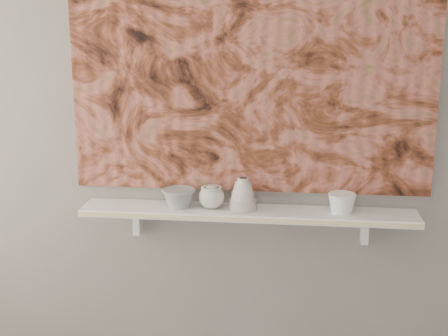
# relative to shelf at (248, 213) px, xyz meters

# --- Properties ---
(wall_back) EXTENTS (3.60, 0.00, 3.60)m
(wall_back) POSITION_rel_shelf_xyz_m (0.00, 0.09, 0.44)
(wall_back) COLOR slate
(wall_back) RESTS_ON floor
(shelf) EXTENTS (1.40, 0.18, 0.03)m
(shelf) POSITION_rel_shelf_xyz_m (0.00, 0.00, 0.00)
(shelf) COLOR white
(shelf) RESTS_ON wall_back
(shelf_stripe) EXTENTS (1.40, 0.01, 0.02)m
(shelf_stripe) POSITION_rel_shelf_xyz_m (0.00, -0.09, 0.00)
(shelf_stripe) COLOR beige
(shelf_stripe) RESTS_ON shelf
(bracket_left) EXTENTS (0.03, 0.06, 0.12)m
(bracket_left) POSITION_rel_shelf_xyz_m (-0.49, 0.06, -0.07)
(bracket_left) COLOR white
(bracket_left) RESTS_ON wall_back
(bracket_right) EXTENTS (0.03, 0.06, 0.12)m
(bracket_right) POSITION_rel_shelf_xyz_m (0.49, 0.06, -0.07)
(bracket_right) COLOR white
(bracket_right) RESTS_ON wall_back
(painting) EXTENTS (1.50, 0.02, 1.10)m
(painting) POSITION_rel_shelf_xyz_m (0.00, 0.08, 0.62)
(painting) COLOR brown
(painting) RESTS_ON wall_back
(house_motif) EXTENTS (0.09, 0.00, 0.08)m
(house_motif) POSITION_rel_shelf_xyz_m (0.45, 0.07, 0.32)
(house_motif) COLOR black
(house_motif) RESTS_ON painting
(bowl_grey) EXTENTS (0.18, 0.18, 0.08)m
(bowl_grey) POSITION_rel_shelf_xyz_m (-0.29, 0.00, 0.06)
(bowl_grey) COLOR gray
(bowl_grey) RESTS_ON shelf
(cup_cream) EXTENTS (0.13, 0.13, 0.10)m
(cup_cream) POSITION_rel_shelf_xyz_m (-0.15, 0.00, 0.06)
(cup_cream) COLOR beige
(cup_cream) RESTS_ON shelf
(bell_vessel) EXTENTS (0.13, 0.13, 0.14)m
(bell_vessel) POSITION_rel_shelf_xyz_m (-0.02, 0.00, 0.08)
(bell_vessel) COLOR beige
(bell_vessel) RESTS_ON shelf
(bowl_white) EXTENTS (0.14, 0.14, 0.08)m
(bowl_white) POSITION_rel_shelf_xyz_m (0.38, 0.00, 0.06)
(bowl_white) COLOR white
(bowl_white) RESTS_ON shelf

